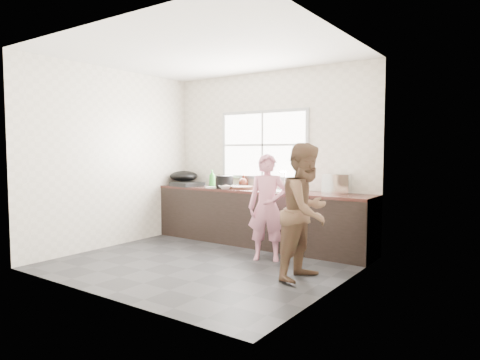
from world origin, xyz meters
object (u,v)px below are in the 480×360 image
Objects in this scene: bowl_held at (293,191)px; pot_lid_left at (198,185)px; woman at (267,211)px; bottle_green at (212,178)px; pot_lid_right at (208,185)px; bottle_brown_short at (244,181)px; person_side at (306,211)px; bottle_brown_tall at (219,181)px; bowl_crabs at (299,192)px; bowl_mince at (226,187)px; black_pot at (225,182)px; burner at (187,184)px; dish_rack at (337,184)px; glass_jar at (219,184)px; plate_food at (213,187)px; cutting_board at (241,187)px; wok at (184,176)px.

bowl_held is 0.93× the size of pot_lid_left.
bowl_held is at bearing 55.05° from woman.
pot_lid_right is (-0.21, 0.14, -0.14)m from bottle_green.
bottle_brown_short is 0.70m from pot_lid_right.
person_side is 8.72× the size of bottle_brown_tall.
bowl_crabs is 1.73m from bottle_green.
person_side reaches higher than bowl_mince.
burner is at bearing -175.62° from black_pot.
black_pot is 0.35m from bottle_brown_short.
dish_rack is at bearing 28.42° from woman.
person_side is 3.54× the size of burner.
glass_jar is 0.62m from pot_lid_left.
woman is 1.42m from bottle_brown_short.
burner is (-0.57, 0.02, 0.02)m from plate_food.
cutting_board is (-0.89, 0.68, 0.22)m from woman.
bottle_brown_tall is (-1.52, 0.92, 0.29)m from woman.
plate_food is at bearing 179.74° from bowl_held.
dish_rack is (2.14, 0.12, -0.00)m from bottle_green.
plate_food is 2.03m from dish_rack.
cutting_board reaches higher than pot_lid_right.
pot_lid_right is (-0.20, -0.07, -0.08)m from bottle_brown_tall.
bottle_brown_short is (-1.82, 1.40, 0.18)m from person_side.
dish_rack is (1.82, 0.20, 0.04)m from black_pot.
black_pot is 1.22× the size of plate_food.
bottle_brown_tall is 0.78× the size of pot_lid_left.
bowl_held is 1.62m from bottle_green.
dish_rack is 2.56m from pot_lid_left.
bottle_green is (-0.43, 0.19, 0.11)m from bowl_mince.
plate_food is at bearing -67.63° from bottle_brown_tall.
bowl_held is 2.05m from pot_lid_left.
bowl_held is (1.18, 0.02, 0.00)m from bowl_mince.
plate_food is at bearing -41.24° from pot_lid_right.
burner is at bearing 73.49° from person_side.
pot_lid_right is at bearing -173.26° from bottle_brown_short.
black_pot is 1.22× the size of pot_lid_left.
bottle_brown_short is (0.34, 0.39, 0.09)m from plate_food.
bowl_held reaches higher than burner.
bottle_green reaches higher than bottle_brown_tall.
dish_rack is at bearing 37.02° from bowl_crabs.
bottle_green reaches higher than bowl_mince.
black_pot is at bearing -6.49° from wok.
bowl_held reaches higher than bowl_crabs.
person_side is 3.18× the size of wok.
pot_lid_left is 0.20m from pot_lid_right.
person_side is 6.64× the size of bowl_mince.
bowl_crabs is 1.08× the size of bottle_brown_tall.
bowl_held reaches higher than cutting_board.
cutting_board is 2.37× the size of bottle_brown_tall.
bottle_green is (-0.61, 0.03, 0.12)m from cutting_board.
woman is at bearing -42.18° from bottle_brown_short.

